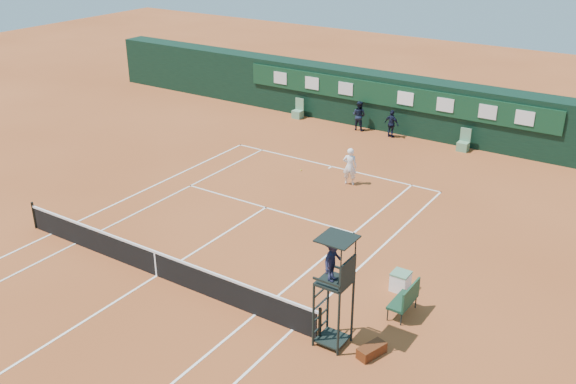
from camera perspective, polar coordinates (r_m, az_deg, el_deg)
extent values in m
plane|color=#A85227|center=(22.31, -11.57, -7.31)|extent=(90.00, 90.00, 0.00)
cube|color=silver|center=(30.83, 3.90, 2.28)|extent=(11.05, 0.08, 0.01)
cube|color=white|center=(19.36, 0.43, -12.13)|extent=(0.08, 23.85, 0.01)
cube|color=white|center=(26.09, -20.27, -3.51)|extent=(0.08, 23.85, 0.01)
cube|color=white|center=(19.99, -2.93, -10.84)|extent=(0.08, 23.85, 0.01)
cube|color=silver|center=(25.09, -18.35, -4.36)|extent=(0.08, 23.85, 0.01)
cube|color=silver|center=(26.58, -1.98, -1.39)|extent=(8.31, 0.08, 0.01)
cube|color=white|center=(22.31, -11.57, -7.30)|extent=(0.08, 12.88, 0.01)
cube|color=silver|center=(30.71, 3.76, 2.20)|extent=(0.08, 0.30, 0.01)
cube|color=black|center=(22.08, -11.67, -6.31)|extent=(12.60, 0.04, 0.90)
cube|color=white|center=(21.85, -11.77, -5.23)|extent=(12.80, 0.06, 0.08)
cube|color=white|center=(22.08, -11.67, -6.29)|extent=(0.06, 0.05, 0.92)
cylinder|color=black|center=(18.65, 2.84, -11.68)|extent=(0.10, 0.10, 1.10)
cylinder|color=black|center=(26.55, -21.64, -1.93)|extent=(0.10, 0.10, 1.10)
cube|color=black|center=(36.18, 9.43, 7.85)|extent=(40.00, 1.50, 3.00)
cube|color=#0E361F|center=(35.30, 8.94, 8.48)|extent=(18.00, 0.10, 1.20)
cube|color=silver|center=(38.55, -0.69, 10.10)|extent=(0.90, 0.04, 0.70)
cube|color=silver|center=(37.40, 2.14, 9.64)|extent=(0.90, 0.04, 0.70)
cube|color=silver|center=(36.35, 5.14, 9.13)|extent=(0.90, 0.04, 0.70)
cube|color=white|center=(34.86, 10.39, 8.18)|extent=(0.90, 0.04, 0.70)
cube|color=silver|center=(34.10, 13.79, 7.52)|extent=(0.90, 0.04, 0.70)
cube|color=silver|center=(33.47, 17.33, 6.81)|extent=(0.90, 0.04, 0.70)
cube|color=silver|center=(33.06, 20.30, 6.19)|extent=(0.90, 0.04, 0.70)
cube|color=#62966F|center=(37.92, 0.86, 6.93)|extent=(0.55, 0.50, 0.46)
cube|color=#60936A|center=(37.94, 1.04, 7.83)|extent=(0.55, 0.06, 0.70)
cube|color=#5D8F65|center=(33.90, 15.28, 3.93)|extent=(0.55, 0.50, 0.46)
cube|color=#5A8B68|center=(33.92, 15.51, 4.94)|extent=(0.55, 0.06, 0.70)
cylinder|color=black|center=(18.20, 2.27, -10.96)|extent=(0.07, 0.07, 2.00)
cylinder|color=black|center=(18.77, 3.56, -9.78)|extent=(0.07, 0.07, 2.00)
cylinder|color=black|center=(17.88, 4.51, -11.75)|extent=(0.07, 0.07, 2.00)
cylinder|color=black|center=(18.46, 5.75, -10.51)|extent=(0.07, 0.07, 2.00)
cube|color=black|center=(17.75, 4.12, -7.98)|extent=(0.85, 0.85, 0.08)
cube|color=black|center=(17.37, 5.32, -7.21)|extent=(0.06, 0.85, 0.80)
cube|color=black|center=(17.32, 3.45, -8.02)|extent=(0.85, 0.05, 0.06)
cube|color=black|center=(17.95, 4.81, -6.81)|extent=(0.85, 0.05, 0.06)
cylinder|color=black|center=(16.84, 4.72, -6.50)|extent=(0.04, 0.04, 1.00)
cylinder|color=black|center=(17.45, 6.00, -5.37)|extent=(0.04, 0.04, 1.00)
cube|color=black|center=(17.04, 4.40, -4.15)|extent=(0.95, 0.95, 0.04)
cube|color=black|center=(18.82, 3.95, -12.86)|extent=(0.80, 0.80, 0.05)
cube|color=black|center=(18.83, 2.89, -11.87)|extent=(0.04, 0.80, 0.04)
cube|color=black|center=(18.59, 2.91, -10.87)|extent=(0.04, 0.80, 0.04)
cube|color=black|center=(18.37, 2.94, -9.85)|extent=(0.04, 0.80, 0.04)
cube|color=black|center=(18.15, 2.97, -8.80)|extent=(0.04, 0.80, 0.04)
imported|color=#181931|center=(17.42, 4.04, -6.05)|extent=(0.47, 0.82, 1.28)
cube|color=#173A25|center=(20.07, 10.14, -9.56)|extent=(0.55, 1.20, 0.08)
cube|color=#1A4128|center=(19.80, 10.88, -8.92)|extent=(0.06, 1.20, 0.60)
cylinder|color=black|center=(19.85, 8.84, -10.73)|extent=(0.04, 0.04, 0.41)
cylinder|color=black|center=(19.71, 10.02, -11.10)|extent=(0.04, 0.04, 0.41)
cylinder|color=black|center=(20.70, 10.16, -9.23)|extent=(0.04, 0.04, 0.41)
cylinder|color=black|center=(20.56, 11.29, -9.57)|extent=(0.04, 0.04, 0.41)
cube|color=black|center=(18.47, 7.44, -13.80)|extent=(0.62, 0.94, 0.32)
cube|color=white|center=(21.29, 9.96, -7.87)|extent=(0.55, 0.55, 0.60)
cube|color=#588766|center=(21.13, 10.02, -7.13)|extent=(0.57, 0.57, 0.05)
sphere|color=#BFD130|center=(30.26, 1.17, 1.96)|extent=(0.07, 0.07, 0.07)
imported|color=white|center=(28.61, 5.52, 2.29)|extent=(0.72, 0.59, 1.72)
imported|color=black|center=(35.90, 6.32, 6.78)|extent=(0.82, 0.65, 1.65)
imported|color=black|center=(34.96, 9.20, 6.00)|extent=(0.93, 0.54, 1.50)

